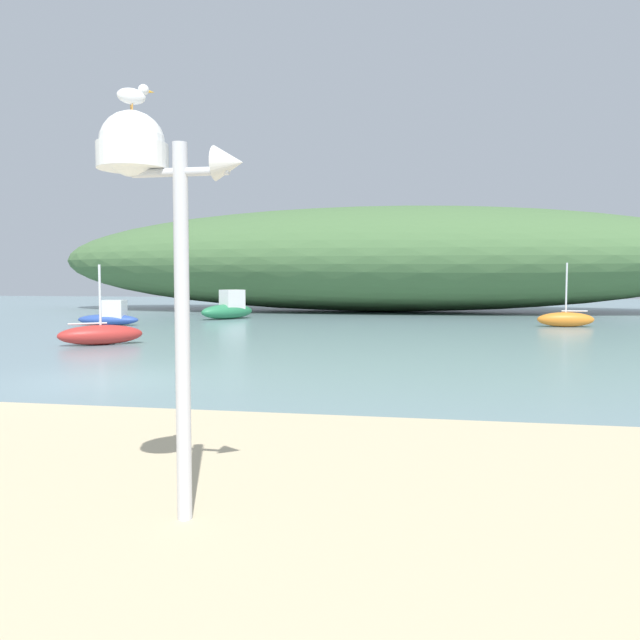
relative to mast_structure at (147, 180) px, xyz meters
name	(u,v)px	position (x,y,z in m)	size (l,w,h in m)	color
ground_plane	(111,380)	(-4.56, 7.66, -2.94)	(120.00, 120.00, 0.00)	gray
distant_hill	(381,259)	(-1.58, 38.06, 0.50)	(45.00, 13.41, 6.88)	#476B3D
mast_structure	(147,180)	(0.00, 0.00, 0.00)	(1.20, 0.56, 3.28)	silver
seagull_on_radar	(133,95)	(-0.11, 0.01, 0.67)	(0.27, 0.25, 0.22)	orange
sailboat_far_left	(101,334)	(-8.57, 14.39, -2.60)	(2.65, 2.34, 2.61)	#B72D28
sailboat_near_shore	(566,319)	(7.85, 25.44, -2.59)	(2.53, 0.90, 2.86)	orange
motorboat_centre_water	(110,316)	(-12.72, 22.58, -2.53)	(2.96, 1.09, 1.17)	#2D4C9E
motorboat_east_reach	(229,308)	(-8.82, 28.09, -2.37)	(2.73, 3.27, 1.56)	#287A4C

